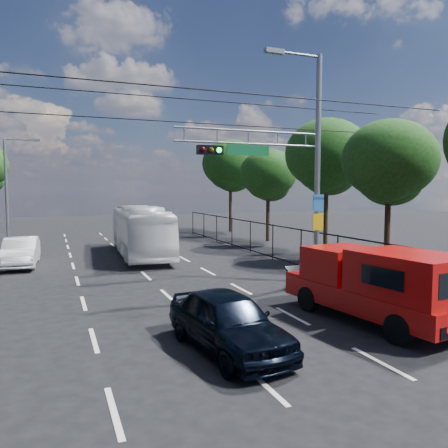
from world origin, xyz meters
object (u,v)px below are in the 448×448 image
navy_hatchback (228,321)px  white_bus (140,231)px  signal_mast (293,158)px  red_pickup (376,283)px  white_van (21,252)px

navy_hatchback → white_bus: bearing=80.2°
white_bus → signal_mast: bearing=-64.1°
navy_hatchback → white_bus: size_ratio=0.41×
signal_mast → white_bus: signal_mast is taller
red_pickup → white_bus: (-4.04, 15.85, 0.28)m
signal_mast → white_van: size_ratio=2.10×
white_bus → white_van: 6.70m
red_pickup → navy_hatchback: 5.05m
navy_hatchback → white_van: 15.85m
white_bus → navy_hatchback: bearing=-89.8°
navy_hatchback → signal_mast: bearing=42.2°
signal_mast → navy_hatchback: size_ratio=2.19×
white_van → white_bus: bearing=16.1°
white_bus → white_van: white_bus is taller
red_pickup → navy_hatchback: red_pickup is taller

